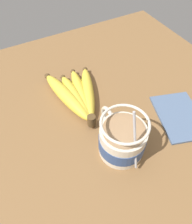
# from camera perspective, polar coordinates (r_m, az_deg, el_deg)

# --- Properties ---
(table) EXTENTS (0.96, 0.96, 0.04)m
(table) POSITION_cam_1_polar(r_m,az_deg,el_deg) (0.53, 0.56, -8.82)
(table) COLOR brown
(table) RESTS_ON ground
(coffee_mug) EXTENTS (0.15, 0.10, 0.15)m
(coffee_mug) POSITION_cam_1_polar(r_m,az_deg,el_deg) (0.47, 6.79, -7.10)
(coffee_mug) COLOR beige
(coffee_mug) RESTS_ON table
(banana_bunch) EXTENTS (0.23, 0.14, 0.04)m
(banana_bunch) POSITION_cam_1_polar(r_m,az_deg,el_deg) (0.59, -5.09, 4.53)
(banana_bunch) COLOR #4C381E
(banana_bunch) RESTS_ON table
(napkin) EXTENTS (0.18, 0.15, 0.01)m
(napkin) POSITION_cam_1_polar(r_m,az_deg,el_deg) (0.59, 20.98, -0.99)
(napkin) COLOR slate
(napkin) RESTS_ON table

